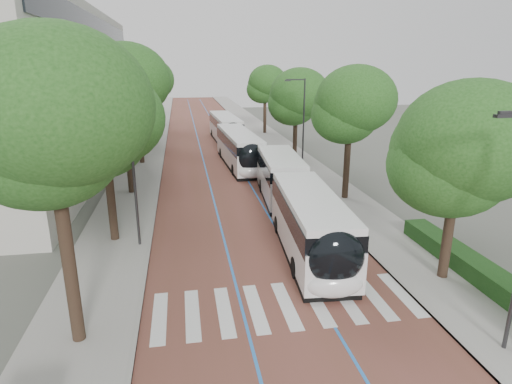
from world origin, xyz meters
TOP-DOWN VIEW (x-y plane):
  - ground at (0.00, 0.00)m, footprint 160.00×160.00m
  - road at (0.00, 40.00)m, footprint 11.00×140.00m
  - sidewalk_left at (-7.50, 40.00)m, footprint 4.00×140.00m
  - sidewalk_right at (7.50, 40.00)m, footprint 4.00×140.00m
  - kerb_left at (-5.60, 40.00)m, footprint 0.20×140.00m
  - kerb_right at (5.60, 40.00)m, footprint 0.20×140.00m
  - zebra_crossing at (0.20, 1.00)m, footprint 10.55×3.60m
  - lane_line_left at (-1.60, 40.00)m, footprint 0.12×126.00m
  - lane_line_right at (1.60, 40.00)m, footprint 0.12×126.00m
  - hedge at (9.10, 0.00)m, footprint 1.20×14.00m
  - streetlight_far at (6.62, 22.00)m, footprint 1.82×0.20m
  - lamp_post_left at (-6.10, 8.00)m, footprint 0.14×0.14m
  - trees_left at (-7.50, 24.16)m, footprint 6.11×60.51m
  - trees_right at (7.70, 19.93)m, footprint 5.96×47.52m
  - lead_bus at (2.74, 9.22)m, footprint 3.82×18.53m
  - bus_queued_0 at (1.65, 25.14)m, footprint 3.11×12.50m
  - bus_queued_1 at (1.72, 38.15)m, footprint 3.05×12.49m

SIDE VIEW (x-z plane):
  - ground at x=0.00m, z-range 0.00..0.00m
  - road at x=0.00m, z-range 0.00..0.02m
  - lane_line_left at x=-1.60m, z-range 0.02..0.03m
  - lane_line_right at x=1.60m, z-range 0.02..0.03m
  - zebra_crossing at x=0.20m, z-range 0.02..0.03m
  - sidewalk_left at x=-7.50m, z-range 0.00..0.12m
  - sidewalk_right at x=7.50m, z-range 0.00..0.12m
  - kerb_left at x=-5.60m, z-range -0.01..0.13m
  - kerb_right at x=5.60m, z-range -0.01..0.13m
  - hedge at x=9.10m, z-range 0.12..0.92m
  - bus_queued_0 at x=1.65m, z-range 0.02..3.22m
  - bus_queued_1 at x=1.72m, z-range 0.02..3.22m
  - lead_bus at x=2.74m, z-range 0.03..3.23m
  - lamp_post_left at x=-6.10m, z-range 0.12..8.12m
  - streetlight_far at x=6.62m, z-range 0.82..8.82m
  - trees_right at x=7.70m, z-range 1.67..10.39m
  - trees_left at x=-7.50m, z-range 1.82..12.02m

